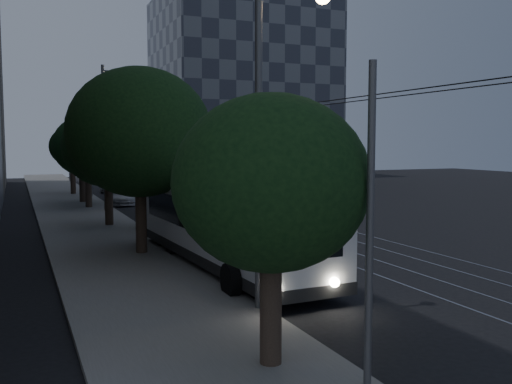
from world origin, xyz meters
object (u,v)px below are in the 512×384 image
at_px(pickup_silver, 179,218).
at_px(streetlamp_near, 273,109).
at_px(trolleybus, 223,218).
at_px(car_white_c, 126,190).
at_px(streetlamp_far, 110,124).
at_px(car_white_d, 114,184).
at_px(car_white_a, 158,203).
at_px(car_white_b, 122,196).

bearing_deg(pickup_silver, streetlamp_near, -94.85).
relative_size(trolleybus, streetlamp_near, 1.45).
relative_size(pickup_silver, car_white_c, 1.53).
bearing_deg(car_white_c, streetlamp_far, -115.09).
xyz_separation_m(pickup_silver, car_white_c, (1.00, 20.21, -0.19)).
distance_m(pickup_silver, car_white_d, 26.23).
bearing_deg(trolleybus, car_white_a, 82.13).
bearing_deg(car_white_a, pickup_silver, -79.02).
bearing_deg(streetlamp_near, car_white_a, 84.57).
height_order(pickup_silver, car_white_b, pickup_silver).
bearing_deg(streetlamp_near, streetlamp_far, 91.23).
height_order(trolleybus, car_white_a, trolleybus).
height_order(trolleybus, car_white_c, trolleybus).
bearing_deg(car_white_a, car_white_d, 107.63).
relative_size(car_white_b, car_white_c, 1.05).
relative_size(pickup_silver, car_white_a, 1.45).
distance_m(pickup_silver, streetlamp_near, 14.33).
height_order(pickup_silver, car_white_a, pickup_silver).
bearing_deg(car_white_d, streetlamp_far, -79.60).
relative_size(car_white_b, streetlamp_far, 0.44).
distance_m(streetlamp_near, streetlamp_far, 24.00).
height_order(car_white_d, streetlamp_near, streetlamp_near).
distance_m(trolleybus, car_white_c, 27.96).
distance_m(trolleybus, car_white_b, 22.64).
xyz_separation_m(car_white_d, streetlamp_far, (-2.62, -15.74, 4.98)).
bearing_deg(streetlamp_far, car_white_d, 80.56).
bearing_deg(trolleybus, car_white_b, 86.65).
bearing_deg(car_white_b, car_white_a, -74.67).
bearing_deg(streetlamp_near, pickup_silver, 85.35).
bearing_deg(car_white_b, streetlamp_near, -87.51).
distance_m(car_white_a, car_white_b, 6.45).
bearing_deg(pickup_silver, trolleybus, -93.17).
height_order(car_white_a, car_white_d, car_white_d).
xyz_separation_m(car_white_a, car_white_d, (0.00, 17.62, 0.06)).
relative_size(car_white_a, streetlamp_near, 0.46).
relative_size(trolleybus, streetlamp_far, 1.37).
xyz_separation_m(car_white_b, streetlamp_far, (-1.38, -4.45, 5.15)).
bearing_deg(streetlamp_far, pickup_silver, -81.22).
bearing_deg(pickup_silver, car_white_a, 83.15).
bearing_deg(car_white_c, car_white_d, 79.95).
height_order(car_white_c, streetlamp_far, streetlamp_far).
relative_size(car_white_a, streetlamp_far, 0.43).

